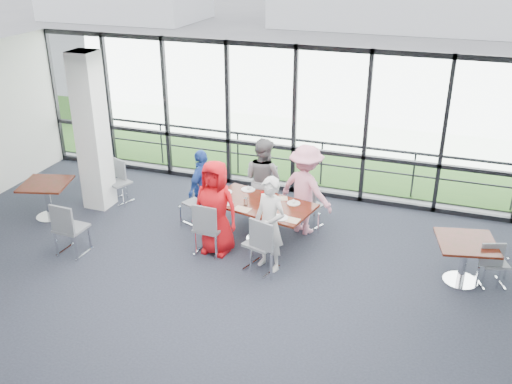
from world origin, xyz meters
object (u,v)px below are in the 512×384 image
(chair_main_nr, at_px, (261,243))
(chair_main_fr, at_px, (310,205))
(side_table_right, at_px, (466,248))
(chair_spare_la, at_px, (71,228))
(diner_far_left, at_px, (263,179))
(diner_end, at_px, (203,187))
(chair_main_end, at_px, (197,203))
(main_table, at_px, (261,210))
(side_table_left, at_px, (46,188))
(chair_main_nl, at_px, (210,228))
(structural_column, at_px, (92,132))
(chair_spare_r, at_px, (494,262))
(diner_far_right, at_px, (306,190))
(diner_near_left, at_px, (216,208))
(diner_near_right, at_px, (270,224))
(chair_main_fl, at_px, (263,192))
(chair_spare_lb, at_px, (119,183))

(chair_main_nr, height_order, chair_main_fr, chair_main_nr)
(side_table_right, bearing_deg, chair_spare_la, -168.63)
(diner_far_left, distance_m, diner_end, 1.18)
(side_table_right, relative_size, chair_main_fr, 1.22)
(chair_main_fr, height_order, chair_main_end, chair_main_fr)
(main_table, distance_m, chair_spare_la, 3.37)
(chair_main_end, bearing_deg, chair_main_fr, 127.14)
(side_table_left, distance_m, chair_main_nl, 3.58)
(structural_column, relative_size, side_table_right, 2.99)
(chair_main_nl, xyz_separation_m, chair_spare_r, (4.70, 0.57, -0.08))
(chair_main_nr, relative_size, chair_main_end, 1.15)
(diner_far_left, bearing_deg, diner_far_right, -173.49)
(diner_near_left, relative_size, diner_near_right, 1.04)
(side_table_left, xyz_separation_m, chair_spare_la, (1.30, -1.02, -0.14))
(diner_far_right, bearing_deg, chair_spare_la, 52.45)
(structural_column, distance_m, chair_spare_r, 7.75)
(diner_near_left, relative_size, diner_far_left, 1.03)
(diner_far_left, xyz_separation_m, chair_main_end, (-1.15, -0.62, -0.41))
(main_table, distance_m, diner_near_left, 0.94)
(side_table_left, relative_size, diner_end, 0.71)
(side_table_left, bearing_deg, chair_spare_la, -38.09)
(side_table_right, xyz_separation_m, diner_far_left, (-3.79, 1.10, 0.20))
(side_table_right, bearing_deg, chair_main_fr, 159.24)
(side_table_right, relative_size, chair_spare_r, 1.32)
(side_table_right, height_order, diner_far_right, diner_far_right)
(diner_near_left, height_order, diner_near_right, diner_near_left)
(main_table, distance_m, side_table_left, 4.32)
(diner_far_left, distance_m, chair_main_fl, 0.40)
(structural_column, distance_m, chair_main_fl, 3.60)
(diner_far_left, height_order, chair_spare_lb, diner_far_left)
(diner_end, bearing_deg, chair_spare_la, -32.76)
(structural_column, distance_m, diner_near_right, 4.33)
(diner_far_left, height_order, chair_main_fr, diner_far_left)
(side_table_left, xyz_separation_m, chair_spare_lb, (0.93, 1.13, -0.21))
(chair_main_fr, bearing_deg, chair_main_end, 41.16)
(chair_main_nr, distance_m, chair_main_end, 2.11)
(diner_end, relative_size, chair_main_fl, 1.58)
(chair_main_nl, bearing_deg, chair_spare_r, 9.79)
(chair_main_nl, height_order, chair_spare_r, chair_main_nl)
(chair_spare_r, bearing_deg, chair_spare_lb, 153.84)
(diner_end, height_order, chair_spare_la, diner_end)
(diner_near_left, bearing_deg, chair_spare_r, 9.89)
(main_table, height_order, chair_spare_r, chair_spare_r)
(main_table, bearing_deg, chair_main_nr, -59.02)
(diner_far_right, relative_size, chair_spare_la, 1.75)
(side_table_right, bearing_deg, chair_spare_lb, 173.09)
(chair_spare_lb, bearing_deg, diner_end, -165.88)
(side_table_left, height_order, diner_far_left, diner_far_left)
(diner_far_left, distance_m, chair_main_fr, 1.03)
(side_table_left, relative_size, diner_far_left, 0.64)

